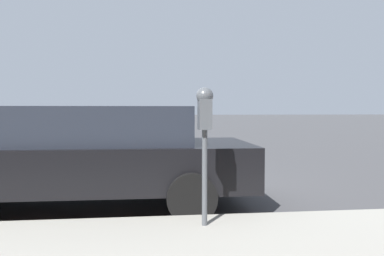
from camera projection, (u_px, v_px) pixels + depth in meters
name	position (u px, v px, depth m)	size (l,w,h in m)	color
ground_plane	(136.00, 189.00, 6.72)	(220.00, 220.00, 0.00)	#424244
parking_meter	(205.00, 120.00, 4.15)	(0.21, 0.19, 1.55)	#4C5156
car_black	(85.00, 154.00, 5.49)	(2.17, 4.99, 1.48)	black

